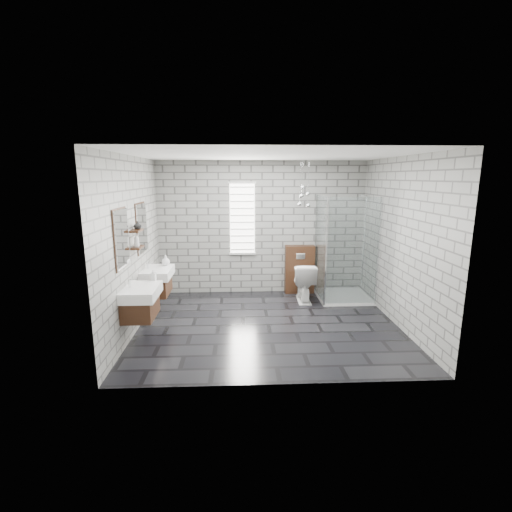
{
  "coord_description": "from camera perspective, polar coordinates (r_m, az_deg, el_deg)",
  "views": [
    {
      "loc": [
        -0.47,
        -5.71,
        2.38
      ],
      "look_at": [
        -0.19,
        0.35,
        1.08
      ],
      "focal_mm": 26.0,
      "sensor_mm": 36.0,
      "label": 1
    }
  ],
  "objects": [
    {
      "name": "cistern_panel",
      "position": [
        7.75,
        6.7,
        -2.04
      ],
      "size": [
        0.6,
        0.2,
        1.0
      ],
      "primitive_type": "cube",
      "color": "#3C2212",
      "rests_on": "floor"
    },
    {
      "name": "vanity_right",
      "position": [
        6.56,
        -15.26,
        -2.69
      ],
      "size": [
        0.47,
        0.7,
        1.57
      ],
      "color": "#3C2212",
      "rests_on": "wall_left"
    },
    {
      "name": "toilet",
      "position": [
        7.29,
        7.33,
        -3.96
      ],
      "size": [
        0.45,
        0.76,
        0.76
      ],
      "primitive_type": "imported",
      "rotation": [
        0.0,
        0.0,
        3.1
      ],
      "color": "white",
      "rests_on": "floor"
    },
    {
      "name": "soap_bottle_b",
      "position": [
        6.72,
        -13.73,
        -0.64
      ],
      "size": [
        0.15,
        0.15,
        0.18
      ],
      "primitive_type": "imported",
      "rotation": [
        0.0,
        0.0,
        0.03
      ],
      "color": "#B2B2B2",
      "rests_on": "vanity_right"
    },
    {
      "name": "wall_left",
      "position": [
        6.03,
        -18.41,
        1.63
      ],
      "size": [
        0.02,
        3.6,
        2.7
      ],
      "primitive_type": "cube",
      "color": "gray",
      "rests_on": "floor"
    },
    {
      "name": "floor",
      "position": [
        6.21,
        1.91,
        -10.56
      ],
      "size": [
        4.2,
        3.6,
        0.02
      ],
      "primitive_type": "cube",
      "color": "black",
      "rests_on": "ground"
    },
    {
      "name": "vase",
      "position": [
        5.96,
        -17.78,
        4.53
      ],
      "size": [
        0.15,
        0.15,
        0.12
      ],
      "primitive_type": "imported",
      "rotation": [
        0.0,
        0.0,
        0.37
      ],
      "color": "#B2B2B2",
      "rests_on": "shelf_upper"
    },
    {
      "name": "ceiling",
      "position": [
        5.74,
        2.1,
        15.37
      ],
      "size": [
        4.2,
        3.6,
        0.02
      ],
      "primitive_type": "cube",
      "color": "white",
      "rests_on": "wall_back"
    },
    {
      "name": "pendant_cluster",
      "position": [
        7.22,
        7.39,
        9.05
      ],
      "size": [
        0.24,
        0.23,
        0.9
      ],
      "color": "silver",
      "rests_on": "ceiling"
    },
    {
      "name": "shelf_upper",
      "position": [
        5.93,
        -17.94,
        3.74
      ],
      "size": [
        0.14,
        0.3,
        0.03
      ],
      "primitive_type": "cube",
      "color": "#3C2212",
      "rests_on": "wall_left"
    },
    {
      "name": "soap_bottle_c",
      "position": [
        5.89,
        -17.9,
        2.31
      ],
      "size": [
        0.09,
        0.09,
        0.21
      ],
      "primitive_type": "imported",
      "rotation": [
        0.0,
        0.0,
        0.08
      ],
      "color": "#B2B2B2",
      "rests_on": "shelf_lower"
    },
    {
      "name": "wall_right",
      "position": [
        6.35,
        21.35,
        1.91
      ],
      "size": [
        0.02,
        3.6,
        2.7
      ],
      "primitive_type": "cube",
      "color": "gray",
      "rests_on": "floor"
    },
    {
      "name": "flush_plate",
      "position": [
        7.58,
        6.89,
        -0.03
      ],
      "size": [
        0.18,
        0.01,
        0.12
      ],
      "primitive_type": "cube",
      "color": "silver",
      "rests_on": "cistern_panel"
    },
    {
      "name": "wall_front",
      "position": [
        4.06,
        4.05,
        -2.65
      ],
      "size": [
        4.2,
        0.02,
        2.7
      ],
      "primitive_type": "cube",
      "color": "gray",
      "rests_on": "floor"
    },
    {
      "name": "window",
      "position": [
        7.54,
        -2.13,
        5.76
      ],
      "size": [
        0.56,
        0.05,
        1.48
      ],
      "color": "white",
      "rests_on": "wall_back"
    },
    {
      "name": "shower_enclosure",
      "position": [
        7.41,
        12.86,
        -2.89
      ],
      "size": [
        1.0,
        1.0,
        2.03
      ],
      "color": "white",
      "rests_on": "floor"
    },
    {
      "name": "wall_back",
      "position": [
        7.61,
        0.9,
        4.3
      ],
      "size": [
        4.2,
        0.02,
        2.7
      ],
      "primitive_type": "cube",
      "color": "gray",
      "rests_on": "floor"
    },
    {
      "name": "vanity_left",
      "position": [
        5.55,
        -17.65,
        -5.53
      ],
      "size": [
        0.47,
        0.7,
        1.57
      ],
      "color": "#3C2212",
      "rests_on": "wall_left"
    },
    {
      "name": "soap_bottle_a",
      "position": [
        5.81,
        -15.53,
        -2.8
      ],
      "size": [
        0.08,
        0.08,
        0.16
      ],
      "primitive_type": "imported",
      "rotation": [
        0.0,
        0.0,
        -0.09
      ],
      "color": "#B2B2B2",
      "rests_on": "vanity_left"
    },
    {
      "name": "shelf_lower",
      "position": [
        5.97,
        -17.78,
        1.27
      ],
      "size": [
        0.14,
        0.3,
        0.03
      ],
      "primitive_type": "cube",
      "color": "#3C2212",
      "rests_on": "wall_left"
    }
  ]
}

